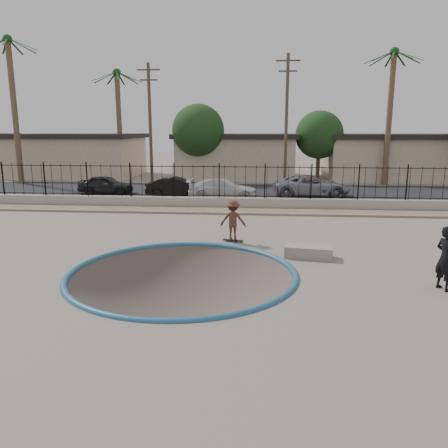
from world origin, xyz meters
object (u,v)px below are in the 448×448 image
car_a (106,185)px  car_b (177,187)px  concrete_ledge (309,252)px  skater (233,222)px  videographer (446,258)px  skateboard (233,240)px  car_d (311,186)px  car_c (223,189)px

car_a → car_b: 5.18m
concrete_ledge → car_a: bearing=131.1°
skater → car_a: skater is taller
videographer → car_b: videographer is taller
skateboard → car_d: (4.27, 12.00, 0.66)m
car_c → car_d: size_ratio=0.90×
car_d → concrete_ledge: bearing=170.0°
skater → skateboard: bearing=64.5°
skater → car_b: skater is taller
videographer → concrete_ledge: size_ratio=1.12×
skater → car_c: bearing=-81.6°
car_d → skater: bearing=156.7°
videographer → car_d: (-1.82, 16.69, -0.18)m
skater → car_b: 11.77m
skater → skateboard: (-0.00, -0.00, -0.72)m
skateboard → car_b: bearing=123.5°
skater → skateboard: 0.72m
videographer → concrete_ledge: 4.41m
skater → concrete_ledge: size_ratio=0.97×
car_a → car_b: bearing=-103.7°
skateboard → car_b: size_ratio=0.22×
car_a → car_d: bearing=-91.9°
concrete_ledge → skateboard: bearing=145.0°
skateboard → concrete_ledge: 3.34m
skater → car_c: size_ratio=0.35×
skater → videographer: 7.69m
concrete_ledge → car_d: 14.01m
car_b → car_d: size_ratio=0.79×
skateboard → videographer: 7.74m
skater → car_b: size_ratio=0.40×
skateboard → car_c: 10.50m
car_b → car_d: car_d is taller
skater → car_a: bearing=-50.7°
skateboard → skater: bearing=75.2°
car_a → concrete_ledge: bearing=-140.7°
car_b → car_d: bearing=-84.5°
concrete_ledge → car_a: (-12.16, 13.92, 0.45)m
car_a → videographer: bearing=-139.0°
car_d → car_a: bearing=86.3°
concrete_ledge → car_a: 18.49m
skateboard → concrete_ledge: (2.74, -1.92, 0.14)m
skater → car_b: (-4.36, 10.94, -0.10)m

